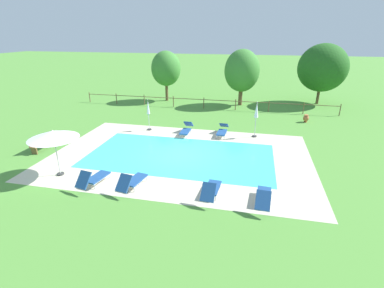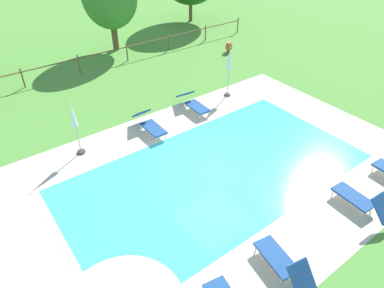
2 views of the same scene
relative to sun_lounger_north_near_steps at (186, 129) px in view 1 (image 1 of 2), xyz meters
The scene contains 19 objects.
ground_plane 3.82m from the sun_lounger_north_near_steps, 82.31° to the right, with size 160.00×160.00×0.00m, color #518E38.
pool_deck_paving 3.82m from the sun_lounger_north_near_steps, 82.31° to the right, with size 15.27×10.04×0.01m, color beige.
swimming_pool_water 3.82m from the sun_lounger_north_near_steps, 82.31° to the right, with size 10.97×5.73×0.01m, color #42CCD6.
pool_coping_rim 3.82m from the sun_lounger_north_near_steps, 82.31° to the right, with size 11.45×6.21×0.01m.
sun_lounger_north_near_steps is the anchor object (origin of this frame).
sun_lounger_north_mid 7.97m from the sun_lounger_north_near_steps, 95.12° to the right, with size 0.92×1.99×0.94m.
sun_lounger_north_far 2.59m from the sun_lounger_north_near_steps, ahead, with size 0.68×2.07×0.77m.
sun_lounger_north_end 9.58m from the sun_lounger_north_near_steps, 56.38° to the right, with size 0.74×1.98×0.91m.
sun_lounger_south_near_corner 8.43m from the sun_lounger_north_near_steps, 68.89° to the right, with size 0.72×1.95×0.94m.
sun_lounger_south_mid 8.51m from the sun_lounger_north_near_steps, 108.07° to the right, with size 0.91×1.95×0.97m.
patio_umbrella_open_foreground 9.14m from the sun_lounger_north_near_steps, 123.55° to the right, with size 2.43×2.43×2.46m.
patio_umbrella_closed_row_west 3.19m from the sun_lounger_north_near_steps, behind, with size 0.32×0.32×2.33m.
patio_umbrella_closed_row_mid_west 5.05m from the sun_lounger_north_near_steps, ahead, with size 0.32×0.32×2.52m.
wooden_bench_lawn_side 9.52m from the sun_lounger_north_near_steps, 149.53° to the right, with size 0.49×1.51×0.87m.
terracotta_urn_near_fence 10.15m from the sun_lounger_north_near_steps, 29.17° to the left, with size 0.45×0.45×0.62m.
perimeter_fence 7.57m from the sun_lounger_north_near_steps, 90.62° to the left, with size 24.34×0.08×1.05m.
tree_far_west 11.40m from the sun_lounger_north_near_steps, 114.36° to the left, with size 3.04×3.04×5.12m.
tree_west_mid 16.48m from the sun_lounger_north_near_steps, 47.37° to the left, with size 4.72×4.72×5.90m.
tree_centre 10.65m from the sun_lounger_north_near_steps, 71.47° to the left, with size 3.39×3.39×5.40m.
Camera 1 is at (4.05, -15.06, 6.95)m, focal length 26.56 mm.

